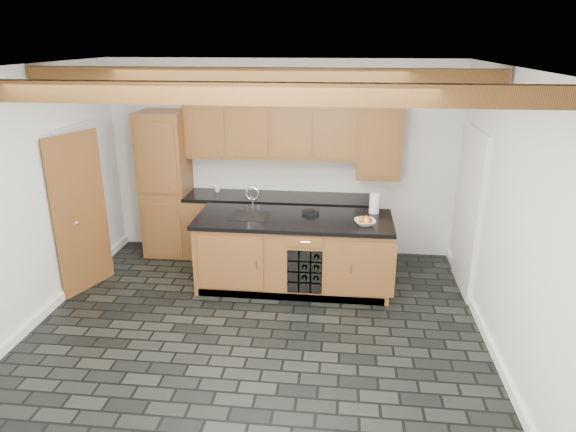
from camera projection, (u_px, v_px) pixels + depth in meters
name	position (u px, v px, depth m)	size (l,w,h in m)	color
ground	(254.00, 337.00, 5.54)	(5.00, 5.00, 0.00)	black
room_shell	(251.00, 188.00, 5.54)	(5.01, 5.00, 5.00)	white
back_cabinetry	(254.00, 191.00, 7.35)	(3.65, 0.62, 2.20)	brown
island	(294.00, 252.00, 6.56)	(2.48, 0.96, 0.93)	brown
faucet	(251.00, 213.00, 6.50)	(0.45, 0.40, 0.34)	black
kitchen_scale	(310.00, 212.00, 6.53)	(0.21, 0.14, 0.06)	black
fruit_bowl	(365.00, 222.00, 6.17)	(0.25, 0.25, 0.06)	white
fruit_cluster	(365.00, 220.00, 6.15)	(0.16, 0.17, 0.07)	red
paper_towel	(374.00, 203.00, 6.56)	(0.13, 0.13, 0.25)	white
mug	(217.00, 188.00, 7.49)	(0.10, 0.10, 0.10)	white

